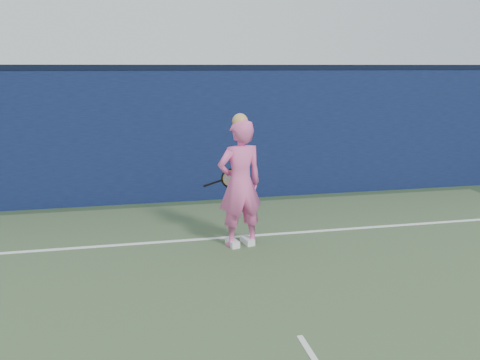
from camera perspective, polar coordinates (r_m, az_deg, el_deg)
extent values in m
cube|color=#0D143B|center=(9.96, -3.32, 5.02)|extent=(24.00, 0.40, 2.50)
cube|color=black|center=(9.88, -3.42, 12.52)|extent=(24.00, 0.42, 0.10)
imported|color=pink|center=(7.26, 0.00, -0.44)|extent=(0.75, 0.58, 1.85)
sphere|color=tan|center=(7.11, 0.00, 6.61)|extent=(0.22, 0.22, 0.22)
cube|color=white|center=(7.55, 0.84, -6.85)|extent=(0.18, 0.30, 0.10)
cube|color=white|center=(7.46, -0.85, -7.10)|extent=(0.18, 0.30, 0.10)
torus|color=black|center=(7.62, -1.13, 0.21)|extent=(0.30, 0.12, 0.29)
torus|color=yellow|center=(7.62, -1.13, 0.21)|extent=(0.24, 0.09, 0.24)
cylinder|color=beige|center=(7.62, -1.13, 0.21)|extent=(0.24, 0.09, 0.24)
cylinder|color=black|center=(7.61, -2.78, -0.26)|extent=(0.27, 0.05, 0.10)
cylinder|color=black|center=(7.61, -3.72, -0.57)|extent=(0.12, 0.05, 0.06)
cube|color=white|center=(7.85, -0.37, -6.38)|extent=(11.00, 0.08, 0.01)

